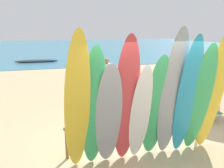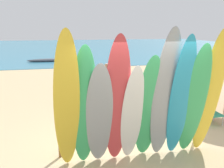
{
  "view_description": "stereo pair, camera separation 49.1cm",
  "coord_description": "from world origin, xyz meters",
  "px_view_note": "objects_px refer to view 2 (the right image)",
  "views": [
    {
      "loc": [
        -2.06,
        -4.83,
        2.75
      ],
      "look_at": [
        0.0,
        2.06,
        1.08
      ],
      "focal_mm": 39.16,
      "sensor_mm": 36.0,
      "label": 1
    },
    {
      "loc": [
        -1.59,
        -4.95,
        2.75
      ],
      "look_at": [
        0.0,
        2.06,
        1.08
      ],
      "focal_mm": 39.16,
      "sensor_mm": 36.0,
      "label": 2
    }
  ],
  "objects_px": {
    "surfboard_green_8": "(194,102)",
    "beachgoer_near_rack": "(111,74)",
    "beachgoer_by_water": "(198,84)",
    "beach_chair_striped": "(209,108)",
    "surfboard_rack": "(132,126)",
    "distant_boat": "(49,60)",
    "surfboard_yellow_0": "(67,104)",
    "surfboard_grey_6": "(165,96)",
    "surfboard_teal_7": "(180,99)",
    "surfboard_red_3": "(117,102)",
    "surfboard_green_5": "(148,109)",
    "surfboard_grey_2": "(99,115)",
    "beach_chair_red": "(190,91)",
    "surfboard_yellow_9": "(210,94)",
    "surfboard_green_1": "(84,108)",
    "surfboard_white_4": "(132,114)"
  },
  "relations": [
    {
      "from": "surfboard_rack",
      "to": "beachgoer_by_water",
      "type": "bearing_deg",
      "value": 34.05
    },
    {
      "from": "surfboard_rack",
      "to": "beach_chair_red",
      "type": "xyz_separation_m",
      "value": [
        3.2,
        3.03,
        -0.14
      ]
    },
    {
      "from": "surfboard_green_5",
      "to": "beach_chair_red",
      "type": "distance_m",
      "value": 4.68
    },
    {
      "from": "surfboard_rack",
      "to": "surfboard_green_8",
      "type": "xyz_separation_m",
      "value": [
        1.15,
        -0.6,
        0.67
      ]
    },
    {
      "from": "surfboard_rack",
      "to": "surfboard_yellow_0",
      "type": "height_order",
      "value": "surfboard_yellow_0"
    },
    {
      "from": "beachgoer_near_rack",
      "to": "beach_chair_striped",
      "type": "bearing_deg",
      "value": -80.52
    },
    {
      "from": "surfboard_teal_7",
      "to": "distant_boat",
      "type": "xyz_separation_m",
      "value": [
        -3.08,
        16.35,
        -1.2
      ]
    },
    {
      "from": "surfboard_grey_6",
      "to": "beach_chair_red",
      "type": "height_order",
      "value": "surfboard_grey_6"
    },
    {
      "from": "surfboard_yellow_0",
      "to": "surfboard_green_1",
      "type": "relative_size",
      "value": 1.12
    },
    {
      "from": "beach_chair_red",
      "to": "surfboard_green_5",
      "type": "bearing_deg",
      "value": -131.79
    },
    {
      "from": "surfboard_red_3",
      "to": "beach_chair_striped",
      "type": "xyz_separation_m",
      "value": [
        3.21,
        1.62,
        -0.9
      ]
    },
    {
      "from": "surfboard_grey_6",
      "to": "surfboard_teal_7",
      "type": "height_order",
      "value": "surfboard_grey_6"
    },
    {
      "from": "surfboard_rack",
      "to": "beach_chair_striped",
      "type": "distance_m",
      "value": 2.95
    },
    {
      "from": "surfboard_grey_2",
      "to": "beachgoer_near_rack",
      "type": "distance_m",
      "value": 5.3
    },
    {
      "from": "surfboard_grey_6",
      "to": "distant_boat",
      "type": "height_order",
      "value": "surfboard_grey_6"
    },
    {
      "from": "surfboard_rack",
      "to": "surfboard_green_5",
      "type": "distance_m",
      "value": 0.76
    },
    {
      "from": "surfboard_yellow_0",
      "to": "beachgoer_near_rack",
      "type": "distance_m",
      "value": 5.61
    },
    {
      "from": "beach_chair_red",
      "to": "distant_boat",
      "type": "relative_size",
      "value": 0.24
    },
    {
      "from": "surfboard_yellow_9",
      "to": "surfboard_rack",
      "type": "bearing_deg",
      "value": 156.12
    },
    {
      "from": "surfboard_white_4",
      "to": "surfboard_green_5",
      "type": "height_order",
      "value": "surfboard_green_5"
    },
    {
      "from": "surfboard_white_4",
      "to": "beachgoer_by_water",
      "type": "relative_size",
      "value": 1.25
    },
    {
      "from": "surfboard_green_5",
      "to": "beachgoer_by_water",
      "type": "bearing_deg",
      "value": 41.36
    },
    {
      "from": "surfboard_yellow_9",
      "to": "beach_chair_red",
      "type": "distance_m",
      "value": 4.09
    },
    {
      "from": "surfboard_grey_6",
      "to": "distant_boat",
      "type": "xyz_separation_m",
      "value": [
        -2.77,
        16.29,
        -1.27
      ]
    },
    {
      "from": "surfboard_yellow_0",
      "to": "surfboard_green_5",
      "type": "distance_m",
      "value": 1.66
    },
    {
      "from": "surfboard_grey_2",
      "to": "distant_boat",
      "type": "height_order",
      "value": "surfboard_grey_2"
    },
    {
      "from": "surfboard_teal_7",
      "to": "beachgoer_by_water",
      "type": "distance_m",
      "value": 3.22
    },
    {
      "from": "beachgoer_by_water",
      "to": "beach_chair_striped",
      "type": "height_order",
      "value": "beachgoer_by_water"
    },
    {
      "from": "distant_boat",
      "to": "surfboard_teal_7",
      "type": "bearing_deg",
      "value": -79.33
    },
    {
      "from": "surfboard_teal_7",
      "to": "beach_chair_red",
      "type": "relative_size",
      "value": 3.32
    },
    {
      "from": "surfboard_green_1",
      "to": "surfboard_grey_6",
      "type": "height_order",
      "value": "surfboard_grey_6"
    },
    {
      "from": "surfboard_yellow_0",
      "to": "surfboard_teal_7",
      "type": "distance_m",
      "value": 2.28
    },
    {
      "from": "surfboard_teal_7",
      "to": "surfboard_green_8",
      "type": "xyz_separation_m",
      "value": [
        0.32,
        0.01,
        -0.08
      ]
    },
    {
      "from": "surfboard_grey_2",
      "to": "surfboard_red_3",
      "type": "distance_m",
      "value": 0.44
    },
    {
      "from": "surfboard_rack",
      "to": "surfboard_yellow_0",
      "type": "bearing_deg",
      "value": -157.83
    },
    {
      "from": "surfboard_red_3",
      "to": "distant_boat",
      "type": "distance_m",
      "value": 16.41
    },
    {
      "from": "surfboard_grey_6",
      "to": "beachgoer_by_water",
      "type": "height_order",
      "value": "surfboard_grey_6"
    },
    {
      "from": "surfboard_red_3",
      "to": "beach_chair_striped",
      "type": "relative_size",
      "value": 3.24
    },
    {
      "from": "surfboard_rack",
      "to": "beachgoer_near_rack",
      "type": "bearing_deg",
      "value": 83.37
    },
    {
      "from": "surfboard_rack",
      "to": "beachgoer_near_rack",
      "type": "height_order",
      "value": "beachgoer_near_rack"
    },
    {
      "from": "beach_chair_striped",
      "to": "surfboard_grey_6",
      "type": "bearing_deg",
      "value": -144.8
    },
    {
      "from": "surfboard_green_8",
      "to": "beachgoer_near_rack",
      "type": "bearing_deg",
      "value": 100.4
    },
    {
      "from": "surfboard_grey_6",
      "to": "distant_boat",
      "type": "bearing_deg",
      "value": 97.23
    },
    {
      "from": "surfboard_white_4",
      "to": "surfboard_teal_7",
      "type": "height_order",
      "value": "surfboard_teal_7"
    },
    {
      "from": "surfboard_yellow_9",
      "to": "beach_chair_striped",
      "type": "relative_size",
      "value": 3.38
    },
    {
      "from": "beachgoer_near_rack",
      "to": "distant_boat",
      "type": "bearing_deg",
      "value": 81.72
    },
    {
      "from": "surfboard_green_8",
      "to": "distant_boat",
      "type": "xyz_separation_m",
      "value": [
        -3.41,
        16.34,
        -1.12
      ]
    },
    {
      "from": "surfboard_yellow_9",
      "to": "beachgoer_by_water",
      "type": "xyz_separation_m",
      "value": [
        1.3,
        2.48,
        -0.41
      ]
    },
    {
      "from": "surfboard_yellow_0",
      "to": "surfboard_green_1",
      "type": "xyz_separation_m",
      "value": [
        0.33,
        0.1,
        -0.14
      ]
    },
    {
      "from": "distant_boat",
      "to": "surfboard_yellow_0",
      "type": "bearing_deg",
      "value": -87.18
    }
  ]
}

